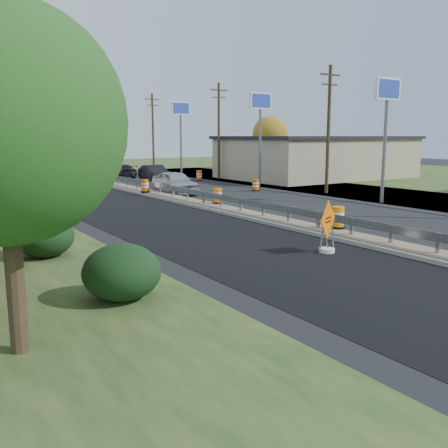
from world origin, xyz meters
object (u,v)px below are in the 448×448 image
car_silver (175,182)px  car_dark_mid (155,173)px  caution_sign (327,240)px  barrel_median_mid (218,196)px  barrel_median_near (338,218)px  barrel_shoulder_near (256,185)px  car_dark_far (121,171)px  barrel_shoulder_mid (199,176)px  barrel_median_far (145,186)px

car_silver → car_dark_mid: (3.13, 10.02, -0.07)m
caution_sign → barrel_median_mid: size_ratio=2.12×
barrel_median_near → barrel_median_mid: size_ratio=1.06×
barrel_shoulder_near → car_dark_mid: car_dark_mid is taller
car_dark_far → car_silver: bearing=82.5°
barrel_median_mid → barrel_shoulder_mid: size_ratio=0.94×
barrel_median_far → caution_sign: bearing=-95.6°
barrel_shoulder_near → barrel_shoulder_mid: size_ratio=0.93×
car_dark_mid → barrel_shoulder_near: bearing=-71.5°
barrel_shoulder_mid → car_dark_mid: (-4.05, 1.43, 0.32)m
barrel_median_mid → barrel_shoulder_mid: bearing=62.8°
barrel_median_near → car_dark_far: (3.31, 33.51, 0.00)m
barrel_median_near → barrel_median_far: size_ratio=1.05×
barrel_median_far → barrel_shoulder_near: size_ratio=1.02×
barrel_median_far → car_silver: 2.37m
barrel_median_near → barrel_shoulder_mid: size_ratio=1.00×
barrel_shoulder_mid → car_silver: car_silver is taller
barrel_median_far → car_dark_mid: bearing=60.7°
barrel_shoulder_near → barrel_median_far: bearing=166.4°
barrel_shoulder_near → barrel_shoulder_mid: bearing=84.6°
car_dark_mid → barrel_median_near: bearing=-95.1°
barrel_median_mid → car_silver: 7.93m
car_dark_far → barrel_median_far: bearing=74.0°
barrel_median_near → car_dark_mid: 28.10m
caution_sign → barrel_median_mid: caution_sign is taller
barrel_median_mid → barrel_shoulder_near: bearing=38.9°
barrel_median_mid → barrel_shoulder_near: 9.58m
barrel_shoulder_mid → caution_sign: bearing=-111.9°
barrel_median_near → barrel_shoulder_near: size_ratio=1.07×
caution_sign → car_dark_far: bearing=55.3°
barrel_median_near → car_silver: 17.78m
barrel_shoulder_near → car_silver: bearing=163.8°
barrel_median_near → barrel_median_mid: 9.91m
barrel_median_mid → car_dark_mid: bearing=76.2°
barrel_median_far → barrel_shoulder_mid: 12.65m
caution_sign → barrel_shoulder_mid: (11.54, 28.76, -0.03)m
barrel_shoulder_mid → car_silver: bearing=-129.9°
car_dark_far → barrel_median_near: bearing=84.2°
barrel_shoulder_mid → car_dark_far: bearing=125.5°
barrel_shoulder_near → car_dark_far: bearing=103.3°
barrel_shoulder_near → barrel_median_mid: bearing=-141.1°
barrel_shoulder_near → car_dark_far: (-4.15, 17.59, 0.26)m
barrel_shoulder_mid → car_dark_mid: size_ratio=0.21×
car_silver → car_dark_far: car_silver is taller
barrel_shoulder_mid → car_dark_far: 8.84m
barrel_shoulder_near → car_silver: 6.47m
barrel_median_near → barrel_median_far: 18.03m
caution_sign → car_silver: caution_sign is taller
car_silver → car_dark_far: 15.92m
barrel_shoulder_near → barrel_shoulder_mid: (0.97, 10.39, 0.03)m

